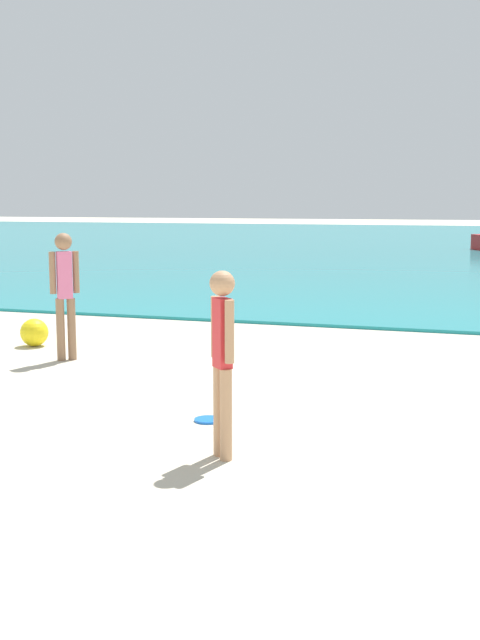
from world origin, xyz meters
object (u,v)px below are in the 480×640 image
Objects in this scene: beach_ball at (34,332)px; frisbee at (208,420)px; person_standing at (222,353)px; person_distant at (65,288)px.

frisbee is at bearing -37.87° from beach_ball.
person_standing is 6.20m from beach_ball.
beach_ball reaches higher than frisbee.
person_distant reaches higher than frisbee.
person_distant is at bearing -176.93° from person_standing.
person_standing is at bearing -63.24° from frisbee.
beach_ball is at bearing -175.63° from person_standing.
person_standing is 3.82× the size of beach_ball.
person_standing is at bearing -42.54° from beach_ball.
beach_ball is at bearing 142.13° from frisbee.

